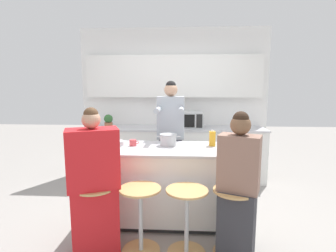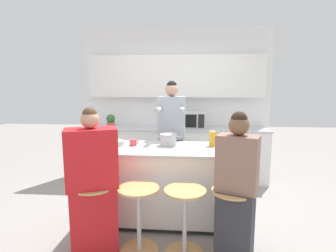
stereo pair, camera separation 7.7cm
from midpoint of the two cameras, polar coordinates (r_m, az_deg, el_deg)
name	(u,v)px [view 2 (the right image)]	position (r m, az deg, el deg)	size (l,w,h in m)	color
ground_plane	(167,219)	(3.48, 0.56, -19.50)	(16.00, 16.00, 0.00)	gray
wall_back	(176,92)	(4.89, 2.18, 7.42)	(3.45, 0.22, 2.70)	white
back_counter	(175,153)	(4.72, 1.93, -5.85)	(3.20, 0.67, 0.93)	white
kitchen_island	(167,183)	(3.29, 0.57, -12.37)	(1.70, 0.78, 0.91)	black
bar_stool_leftmost	(95,212)	(2.86, -14.92, -17.68)	(0.41, 0.41, 0.66)	tan
bar_stool_center_left	(139,214)	(2.74, -5.52, -18.62)	(0.41, 0.41, 0.66)	tan
bar_stool_center_right	(185,217)	(2.69, 4.54, -19.12)	(0.41, 0.41, 0.66)	tan
bar_stool_rightmost	(232,218)	(2.75, 14.58, -18.77)	(0.41, 0.41, 0.66)	tan
person_cooking	(172,142)	(3.74, 1.38, -3.48)	(0.38, 0.55, 1.72)	#383842
person_wrapped_blanket	(93,185)	(2.73, -15.27, -12.27)	(0.56, 0.45, 1.44)	red
person_seated_near	(236,192)	(2.63, 15.46, -13.76)	(0.43, 0.37, 1.42)	#333338
cooking_pot	(168,140)	(3.26, 0.78, -2.99)	(0.30, 0.21, 0.14)	#B7BABC
fruit_bowl	(115,143)	(3.31, -10.88, -3.68)	(0.23, 0.23, 0.06)	#B7BABC
coffee_cup_near	(133,142)	(3.28, -6.92, -3.58)	(0.12, 0.09, 0.08)	#DB4C51
juice_carton	(212,139)	(3.27, 10.32, -2.75)	(0.07, 0.07, 0.20)	gold
microwave	(189,120)	(4.55, 5.11, 1.35)	(0.56, 0.34, 0.28)	#B2B5B7
potted_plant	(111,120)	(4.81, -11.90, 1.21)	(0.15, 0.15, 0.22)	#A86042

